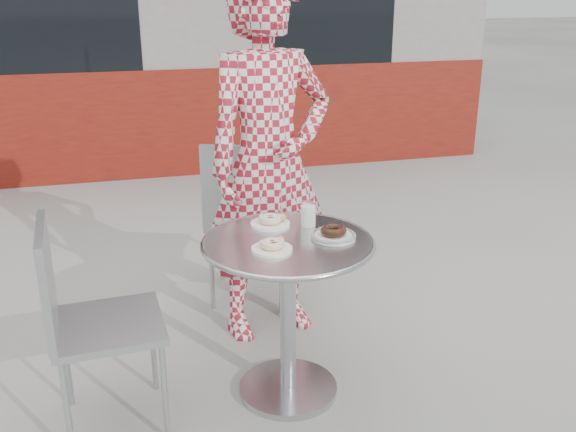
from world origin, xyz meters
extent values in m
plane|color=#9B9993|center=(0.00, 0.00, 0.00)|extent=(60.00, 60.00, 0.00)
cube|color=gray|center=(0.00, 5.60, 1.50)|extent=(6.00, 4.00, 3.00)
cube|color=maroon|center=(0.00, 3.68, 0.50)|extent=(6.02, 0.20, 1.00)
cylinder|color=silver|center=(-0.03, -0.01, 0.02)|extent=(0.44, 0.44, 0.03)
cylinder|color=silver|center=(-0.03, -0.01, 0.37)|extent=(0.07, 0.07, 0.70)
cylinder|color=silver|center=(-0.03, -0.01, 0.72)|extent=(0.70, 0.70, 0.02)
torus|color=silver|center=(-0.03, -0.01, 0.72)|extent=(0.72, 0.72, 0.02)
cube|color=#A5A8AC|center=(0.01, 0.98, 0.48)|extent=(0.57, 0.57, 0.03)
cube|color=#A5A8AC|center=(-0.06, 0.77, 0.72)|extent=(0.44, 0.18, 0.45)
cube|color=#A5A8AC|center=(-0.78, -0.03, 0.45)|extent=(0.45, 0.45, 0.03)
cube|color=#A5A8AC|center=(-0.98, -0.04, 0.68)|extent=(0.05, 0.42, 0.42)
imported|color=maroon|center=(0.03, 0.59, 0.90)|extent=(0.73, 0.56, 1.80)
cylinder|color=white|center=(-0.06, 0.18, 0.74)|extent=(0.17, 0.17, 0.01)
torus|color=tan|center=(-0.06, 0.18, 0.76)|extent=(0.10, 0.10, 0.03)
sphere|color=#B77A3F|center=(-0.01, 0.19, 0.76)|extent=(0.03, 0.03, 0.03)
cylinder|color=white|center=(-0.12, -0.09, 0.74)|extent=(0.16, 0.16, 0.01)
torus|color=tan|center=(-0.12, -0.09, 0.76)|extent=(0.09, 0.09, 0.03)
sphere|color=#B77A3F|center=(-0.08, -0.06, 0.76)|extent=(0.03, 0.03, 0.03)
cylinder|color=white|center=(0.16, -0.03, 0.74)|extent=(0.18, 0.18, 0.01)
torus|color=black|center=(0.16, -0.03, 0.76)|extent=(0.11, 0.11, 0.04)
torus|color=black|center=(0.16, -0.03, 0.74)|extent=(0.19, 0.19, 0.02)
cylinder|color=white|center=(0.10, 0.13, 0.78)|extent=(0.06, 0.06, 0.09)
cylinder|color=white|center=(0.10, 0.13, 0.79)|extent=(0.07, 0.07, 0.11)
camera|label=1|loc=(-0.67, -2.37, 1.72)|focal=40.00mm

